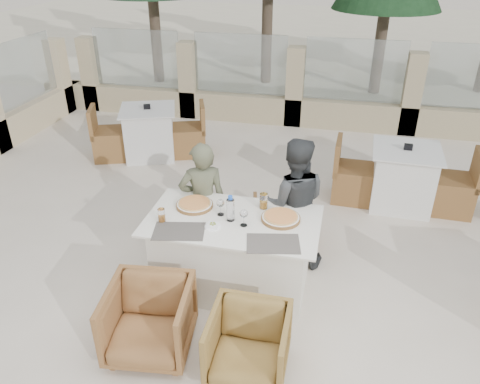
% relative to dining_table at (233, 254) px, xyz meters
% --- Properties ---
extents(ground, '(80.00, 80.00, 0.00)m').
position_rel_dining_table_xyz_m(ground, '(-0.01, -0.11, -0.39)').
color(ground, beige).
rests_on(ground, ground).
extents(sand_patch, '(30.00, 16.00, 0.01)m').
position_rel_dining_table_xyz_m(sand_patch, '(-0.01, 13.89, -0.38)').
color(sand_patch, beige).
rests_on(sand_patch, ground).
extents(perimeter_wall_far, '(10.00, 0.34, 1.60)m').
position_rel_dining_table_xyz_m(perimeter_wall_far, '(-0.01, 4.69, 0.42)').
color(perimeter_wall_far, tan).
rests_on(perimeter_wall_far, ground).
extents(dining_table, '(1.60, 0.90, 0.77)m').
position_rel_dining_table_xyz_m(dining_table, '(0.00, 0.00, 0.00)').
color(dining_table, white).
rests_on(dining_table, ground).
extents(placemat_near_left, '(0.50, 0.38, 0.00)m').
position_rel_dining_table_xyz_m(placemat_near_left, '(-0.42, -0.30, 0.39)').
color(placemat_near_left, '#56504A').
rests_on(placemat_near_left, dining_table).
extents(placemat_near_right, '(0.50, 0.38, 0.00)m').
position_rel_dining_table_xyz_m(placemat_near_right, '(0.43, -0.30, 0.39)').
color(placemat_near_right, '#5D5750').
rests_on(placemat_near_right, dining_table).
extents(pizza_left, '(0.40, 0.40, 0.05)m').
position_rel_dining_table_xyz_m(pizza_left, '(-0.41, 0.15, 0.41)').
color(pizza_left, '#C74F1B').
rests_on(pizza_left, dining_table).
extents(pizza_right, '(0.47, 0.47, 0.05)m').
position_rel_dining_table_xyz_m(pizza_right, '(0.43, 0.09, 0.41)').
color(pizza_right, '#D8541D').
rests_on(pizza_right, dining_table).
extents(water_bottle, '(0.08, 0.08, 0.25)m').
position_rel_dining_table_xyz_m(water_bottle, '(-0.02, -0.01, 0.51)').
color(water_bottle, '#B8D9F2').
rests_on(water_bottle, dining_table).
extents(wine_glass_centre, '(0.10, 0.10, 0.18)m').
position_rel_dining_table_xyz_m(wine_glass_centre, '(-0.13, 0.06, 0.48)').
color(wine_glass_centre, white).
rests_on(wine_glass_centre, dining_table).
extents(wine_glass_near, '(0.10, 0.10, 0.18)m').
position_rel_dining_table_xyz_m(wine_glass_near, '(0.12, -0.07, 0.48)').
color(wine_glass_near, white).
rests_on(wine_glass_near, dining_table).
extents(beer_glass_left, '(0.07, 0.07, 0.13)m').
position_rel_dining_table_xyz_m(beer_glass_left, '(-0.62, -0.17, 0.45)').
color(beer_glass_left, orange).
rests_on(beer_glass_left, dining_table).
extents(beer_glass_right, '(0.10, 0.10, 0.15)m').
position_rel_dining_table_xyz_m(beer_glass_right, '(0.24, 0.27, 0.46)').
color(beer_glass_right, orange).
rests_on(beer_glass_right, dining_table).
extents(olive_dish, '(0.14, 0.14, 0.04)m').
position_rel_dining_table_xyz_m(olive_dish, '(-0.14, -0.16, 0.41)').
color(olive_dish, white).
rests_on(olive_dish, dining_table).
extents(armchair_far_left, '(0.82, 0.83, 0.59)m').
position_rel_dining_table_xyz_m(armchair_far_left, '(-0.36, 0.59, -0.09)').
color(armchair_far_left, '#956236').
rests_on(armchair_far_left, ground).
extents(armchair_far_right, '(0.70, 0.71, 0.55)m').
position_rel_dining_table_xyz_m(armchair_far_right, '(0.34, 0.79, -0.11)').
color(armchair_far_right, '#9B6838').
rests_on(armchair_far_right, ground).
extents(armchair_near_left, '(0.74, 0.76, 0.62)m').
position_rel_dining_table_xyz_m(armchair_near_left, '(-0.47, -0.94, -0.07)').
color(armchair_near_left, brown).
rests_on(armchair_near_left, ground).
extents(armchair_near_right, '(0.61, 0.63, 0.57)m').
position_rel_dining_table_xyz_m(armchair_near_right, '(0.36, -0.99, -0.10)').
color(armchair_near_right, olive).
rests_on(armchair_near_right, ground).
extents(diner_left, '(0.57, 0.48, 1.32)m').
position_rel_dining_table_xyz_m(diner_left, '(-0.42, 0.42, 0.28)').
color(diner_left, '#565941').
rests_on(diner_left, ground).
extents(diner_right, '(0.75, 0.62, 1.40)m').
position_rel_dining_table_xyz_m(diner_right, '(0.49, 0.54, 0.32)').
color(diner_right, '#383B3D').
rests_on(diner_right, ground).
extents(bg_table_a, '(1.82, 1.34, 0.77)m').
position_rel_dining_table_xyz_m(bg_table_a, '(-2.01, 2.77, 0.00)').
color(bg_table_a, silver).
rests_on(bg_table_a, ground).
extents(bg_table_b, '(1.66, 0.87, 0.77)m').
position_rel_dining_table_xyz_m(bg_table_b, '(1.71, 2.05, 0.00)').
color(bg_table_b, white).
rests_on(bg_table_b, ground).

